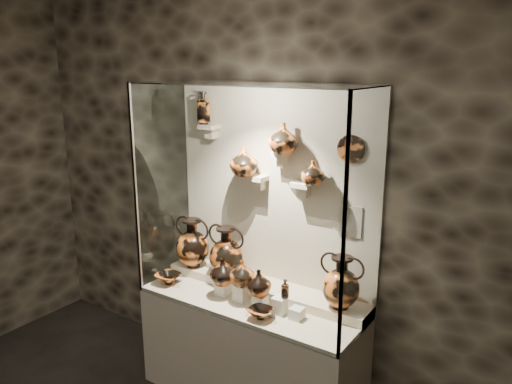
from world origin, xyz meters
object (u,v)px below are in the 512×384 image
amphora_left (193,243)px  ovoid_vase_b (283,138)px  jug_b (242,273)px  lekythos_tall (204,106)px  ovoid_vase_c (313,173)px  jug_a (223,271)px  amphora_right (341,282)px  amphora_mid (226,252)px  ovoid_vase_a (244,161)px  kylix_left (169,278)px  lekythos_small (285,288)px  kylix_right (261,312)px  jug_c (259,282)px

amphora_left → ovoid_vase_b: bearing=-17.3°
jug_b → ovoid_vase_b: ovoid_vase_b is taller
lekythos_tall → ovoid_vase_c: 1.06m
jug_a → jug_b: jug_b is taller
jug_a → amphora_right: bearing=6.8°
amphora_mid → lekythos_tall: size_ratio=1.43×
amphora_right → ovoid_vase_a: (-0.83, 0.04, 0.74)m
kylix_left → ovoid_vase_b: ovoid_vase_b is taller
amphora_right → lekythos_tall: (-1.25, 0.09, 1.12)m
jug_b → lekythos_small: (0.35, 0.02, -0.03)m
amphora_mid → lekythos_small: amphora_mid is taller
kylix_right → amphora_right: bearing=12.1°
jug_a → ovoid_vase_b: ovoid_vase_b is taller
ovoid_vase_b → jug_a: bearing=-134.6°
jug_a → lekythos_small: bearing=-3.3°
jug_a → ovoid_vase_a: (0.02, 0.25, 0.80)m
lekythos_tall → ovoid_vase_a: size_ratio=1.27×
lekythos_small → lekythos_tall: bearing=138.9°
amphora_left → amphora_right: 1.31m
amphora_right → jug_a: amphora_right is taller
ovoid_vase_c → amphora_right: bearing=-21.0°
jug_a → kylix_left: 0.52m
jug_c → ovoid_vase_a: 0.89m
amphora_right → lekythos_tall: size_ratio=1.34×
amphora_left → jug_c: amphora_left is taller
jug_a → kylix_left: jug_a is taller
jug_a → lekythos_tall: (-0.39, 0.30, 1.18)m
kylix_left → ovoid_vase_c: size_ratio=1.46×
amphora_right → jug_a: bearing=-161.6°
lekythos_tall → ovoid_vase_c: lekythos_tall is taller
amphora_mid → kylix_right: (0.53, -0.32, -0.23)m
amphora_mid → jug_c: amphora_mid is taller
amphora_mid → jug_c: (0.42, -0.17, -0.09)m
kylix_right → ovoid_vase_c: size_ratio=1.30×
amphora_left → lekythos_tall: size_ratio=1.46×
lekythos_tall → kylix_left: bearing=-122.2°
jug_b → lekythos_tall: lekythos_tall is taller
amphora_left → ovoid_vase_a: ovoid_vase_a is taller
kylix_right → ovoid_vase_a: size_ratio=1.00×
jug_c → ovoid_vase_a: bearing=141.8°
amphora_right → ovoid_vase_b: size_ratio=1.73×
ovoid_vase_a → ovoid_vase_b: (0.33, 0.00, 0.20)m
lekythos_small → kylix_left: size_ratio=0.61×
amphora_left → amphora_right: bearing=-20.9°
lekythos_small → kylix_left: 1.03m
amphora_right → kylix_right: (-0.44, -0.33, -0.21)m
amphora_mid → jug_c: size_ratio=2.12×
amphora_mid → jug_a: 0.24m
kylix_left → ovoid_vase_a: 1.13m
amphora_left → jug_b: size_ratio=2.09×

